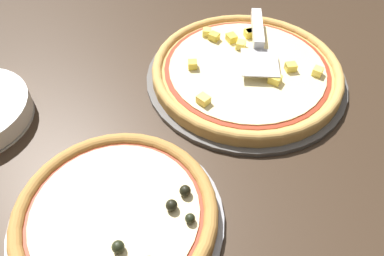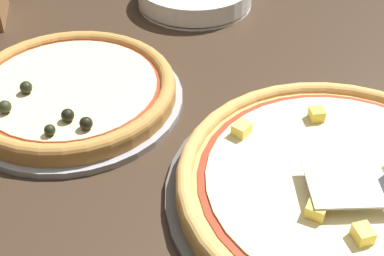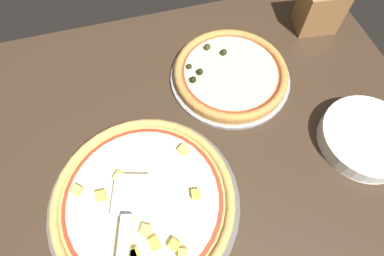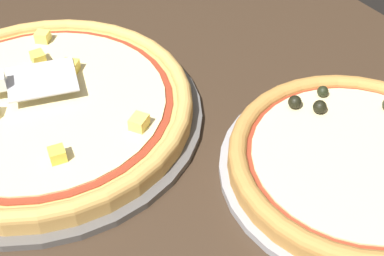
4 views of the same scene
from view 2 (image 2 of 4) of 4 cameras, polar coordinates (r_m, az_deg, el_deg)
ground_plane at (r=70.47cm, az=10.76°, el=-6.26°), size 141.71×111.37×3.60cm
pizza_pan_front at (r=67.53cm, az=15.47°, el=-6.94°), size 42.39×42.39×1.00cm
pizza_front at (r=66.15cm, az=15.79°, el=-5.72°), size 39.85×39.85×3.90cm
pizza_pan_back at (r=81.88cm, az=-12.63°, el=3.01°), size 33.03×33.03×1.00cm
pizza_back at (r=80.75cm, az=-12.84°, el=4.09°), size 31.05×31.05×3.96cm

